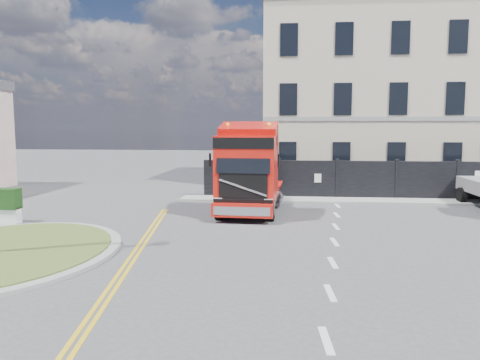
# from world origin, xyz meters

# --- Properties ---
(ground) EXTENTS (120.00, 120.00, 0.00)m
(ground) POSITION_xyz_m (0.00, 0.00, 0.00)
(ground) COLOR #424244
(ground) RESTS_ON ground
(hoarding_fence) EXTENTS (18.80, 0.25, 2.00)m
(hoarding_fence) POSITION_xyz_m (6.55, 9.00, 1.00)
(hoarding_fence) COLOR black
(hoarding_fence) RESTS_ON ground
(georgian_building) EXTENTS (12.30, 10.30, 12.80)m
(georgian_building) POSITION_xyz_m (6.00, 16.50, 5.77)
(georgian_building) COLOR beige
(georgian_building) RESTS_ON ground
(pavement_far) EXTENTS (20.00, 1.60, 0.12)m
(pavement_far) POSITION_xyz_m (6.00, 8.10, 0.06)
(pavement_far) COLOR gray
(pavement_far) RESTS_ON ground
(truck) EXTENTS (2.66, 6.48, 3.82)m
(truck) POSITION_xyz_m (-0.22, 4.30, 1.71)
(truck) COLOR black
(truck) RESTS_ON ground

